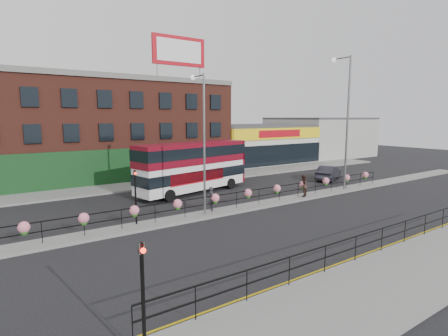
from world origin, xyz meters
TOP-DOWN VIEW (x-y plane):
  - ground at (0.00, 0.00)m, footprint 120.00×120.00m
  - south_pavement at (0.00, -12.00)m, footprint 60.00×4.00m
  - north_pavement at (0.00, 12.00)m, footprint 60.00×4.00m
  - median at (0.00, 0.00)m, footprint 60.00×1.60m
  - yellow_line_inner at (0.00, -9.70)m, footprint 60.00×0.10m
  - yellow_line_outer at (0.00, -9.88)m, footprint 60.00×0.10m
  - brick_building at (-4.00, 19.96)m, footprint 25.00×12.21m
  - supermarket at (16.00, 19.90)m, footprint 15.00×12.25m
  - warehouse_east at (30.75, 20.00)m, footprint 14.50×12.00m
  - billboard at (2.50, 14.99)m, footprint 6.00×0.29m
  - median_railing at (-0.00, 0.00)m, footprint 30.04×0.56m
  - south_railing at (-2.00, -10.10)m, footprint 20.04×0.05m
  - double_decker_bus at (-0.61, 6.67)m, footprint 10.80×4.56m
  - car at (13.74, 4.17)m, footprint 4.96×5.67m
  - pedestrian_a at (-2.68, 0.55)m, footprint 0.86×0.81m
  - pedestrian_b at (5.39, -0.13)m, footprint 1.45×1.43m
  - lamp_column_west at (-3.65, 0.06)m, footprint 0.32×1.56m
  - lamp_column_east at (10.62, 0.21)m, footprint 0.41×1.99m
  - traffic_light_south at (-12.00, -11.01)m, footprint 0.15×0.28m
  - traffic_light_median at (-8.00, 0.39)m, footprint 0.15×0.28m

SIDE VIEW (x-z plane):
  - ground at x=0.00m, z-range 0.00..0.00m
  - yellow_line_inner at x=0.00m, z-range 0.00..0.01m
  - yellow_line_outer at x=0.00m, z-range 0.00..0.01m
  - south_pavement at x=0.00m, z-range 0.00..0.15m
  - north_pavement at x=0.00m, z-range 0.00..0.15m
  - median at x=0.00m, z-range 0.00..0.15m
  - car at x=13.74m, z-range 0.00..1.48m
  - pedestrian_a at x=-2.68m, z-range 0.15..1.75m
  - south_railing at x=-2.00m, z-range 0.40..1.52m
  - pedestrian_b at x=5.39m, z-range 0.15..1.91m
  - median_railing at x=0.00m, z-range 0.43..1.66m
  - traffic_light_south at x=-12.00m, z-range 0.64..4.29m
  - traffic_light_median at x=-8.00m, z-range 0.64..4.29m
  - double_decker_bus at x=-0.61m, z-range 0.49..4.74m
  - supermarket at x=16.00m, z-range 0.00..5.30m
  - warehouse_east at x=30.75m, z-range 0.00..6.30m
  - brick_building at x=-4.00m, z-range -0.02..10.28m
  - lamp_column_west at x=-3.65m, z-range 0.97..9.85m
  - lamp_column_east at x=10.62m, z-range 1.20..12.53m
  - billboard at x=2.50m, z-range 10.98..15.38m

